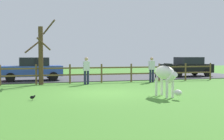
{
  "coord_description": "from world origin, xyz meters",
  "views": [
    {
      "loc": [
        -3.5,
        -12.76,
        1.74
      ],
      "look_at": [
        0.76,
        1.42,
        0.99
      ],
      "focal_mm": 46.19,
      "sensor_mm": 36.0,
      "label": 1
    }
  ],
  "objects_px": {
    "parked_car_blue": "(32,69)",
    "parked_car_black": "(187,67)",
    "visitor_left_of_tree": "(86,69)",
    "bare_tree": "(41,54)",
    "crow_on_grass": "(33,97)",
    "zebra": "(166,75)",
    "visitor_right_of_tree": "(152,68)"
  },
  "relations": [
    {
      "from": "parked_car_blue",
      "to": "parked_car_black",
      "type": "height_order",
      "value": "same"
    },
    {
      "from": "parked_car_blue",
      "to": "parked_car_black",
      "type": "distance_m",
      "value": 12.21
    },
    {
      "from": "parked_car_blue",
      "to": "visitor_left_of_tree",
      "type": "bearing_deg",
      "value": -46.05
    },
    {
      "from": "bare_tree",
      "to": "crow_on_grass",
      "type": "relative_size",
      "value": 18.06
    },
    {
      "from": "parked_car_blue",
      "to": "visitor_left_of_tree",
      "type": "xyz_separation_m",
      "value": [
        3.08,
        -3.2,
        0.06
      ]
    },
    {
      "from": "parked_car_blue",
      "to": "parked_car_black",
      "type": "relative_size",
      "value": 1.0
    },
    {
      "from": "zebra",
      "to": "visitor_left_of_tree",
      "type": "relative_size",
      "value": 1.18
    },
    {
      "from": "bare_tree",
      "to": "parked_car_black",
      "type": "distance_m",
      "value": 12.14
    },
    {
      "from": "visitor_left_of_tree",
      "to": "parked_car_black",
      "type": "bearing_deg",
      "value": 21.95
    },
    {
      "from": "parked_car_blue",
      "to": "visitor_left_of_tree",
      "type": "height_order",
      "value": "visitor_left_of_tree"
    },
    {
      "from": "zebra",
      "to": "visitor_left_of_tree",
      "type": "bearing_deg",
      "value": 109.24
    },
    {
      "from": "crow_on_grass",
      "to": "bare_tree",
      "type": "bearing_deg",
      "value": 84.08
    },
    {
      "from": "bare_tree",
      "to": "visitor_right_of_tree",
      "type": "height_order",
      "value": "bare_tree"
    },
    {
      "from": "visitor_left_of_tree",
      "to": "crow_on_grass",
      "type": "bearing_deg",
      "value": -120.75
    },
    {
      "from": "zebra",
      "to": "parked_car_blue",
      "type": "xyz_separation_m",
      "value": [
        -5.21,
        9.28,
        -0.08
      ]
    },
    {
      "from": "bare_tree",
      "to": "zebra",
      "type": "relative_size",
      "value": 2.01
    },
    {
      "from": "zebra",
      "to": "crow_on_grass",
      "type": "bearing_deg",
      "value": 173.36
    },
    {
      "from": "zebra",
      "to": "parked_car_blue",
      "type": "height_order",
      "value": "parked_car_blue"
    },
    {
      "from": "visitor_right_of_tree",
      "to": "crow_on_grass",
      "type": "bearing_deg",
      "value": -143.35
    },
    {
      "from": "bare_tree",
      "to": "zebra",
      "type": "bearing_deg",
      "value": -55.13
    },
    {
      "from": "parked_car_blue",
      "to": "parked_car_black",
      "type": "bearing_deg",
      "value": 2.25
    },
    {
      "from": "bare_tree",
      "to": "visitor_left_of_tree",
      "type": "distance_m",
      "value": 2.87
    },
    {
      "from": "visitor_left_of_tree",
      "to": "visitor_right_of_tree",
      "type": "relative_size",
      "value": 1.0
    },
    {
      "from": "zebra",
      "to": "parked_car_blue",
      "type": "relative_size",
      "value": 0.48
    },
    {
      "from": "visitor_left_of_tree",
      "to": "bare_tree",
      "type": "bearing_deg",
      "value": 164.84
    },
    {
      "from": "visitor_right_of_tree",
      "to": "parked_car_blue",
      "type": "bearing_deg",
      "value": 158.09
    },
    {
      "from": "zebra",
      "to": "visitor_left_of_tree",
      "type": "distance_m",
      "value": 6.45
    },
    {
      "from": "crow_on_grass",
      "to": "parked_car_blue",
      "type": "distance_m",
      "value": 8.69
    },
    {
      "from": "zebra",
      "to": "visitor_left_of_tree",
      "type": "xyz_separation_m",
      "value": [
        -2.12,
        6.09,
        -0.02
      ]
    },
    {
      "from": "parked_car_black",
      "to": "visitor_right_of_tree",
      "type": "distance_m",
      "value": 5.89
    },
    {
      "from": "crow_on_grass",
      "to": "parked_car_blue",
      "type": "relative_size",
      "value": 0.05
    },
    {
      "from": "bare_tree",
      "to": "visitor_left_of_tree",
      "type": "bearing_deg",
      "value": -15.16
    }
  ]
}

